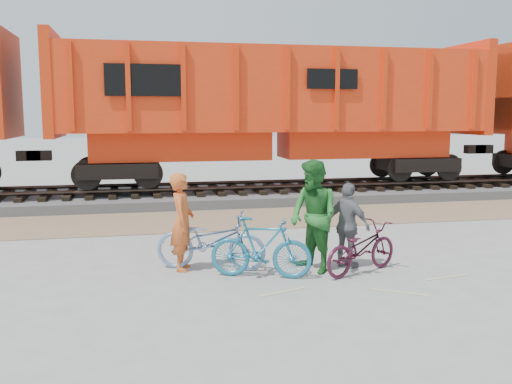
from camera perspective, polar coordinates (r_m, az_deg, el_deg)
ground at (r=10.18m, az=7.01°, el=-8.20°), size 120.00×120.00×0.00m
gravel_strip at (r=15.34m, az=0.29°, el=-2.64°), size 120.00×3.00×0.02m
ballast_bed at (r=18.71m, az=-2.01°, el=-0.30°), size 120.00×4.00×0.30m
track at (r=18.67m, az=-2.02°, el=0.68°), size 120.00×2.60×0.24m
hopper_car_center at (r=18.79m, az=1.90°, el=8.47°), size 14.00×3.13×4.65m
bicycle_blue at (r=10.35m, az=-4.55°, el=-4.89°), size 2.12×1.33×1.05m
bicycle_teal at (r=9.80m, az=0.51°, el=-5.58°), size 1.82×1.09×1.06m
bicycle_maroon at (r=10.28m, az=10.48°, el=-5.53°), size 1.80×1.30×0.90m
person_solo at (r=10.33m, az=-7.40°, el=-2.96°), size 0.53×0.70×1.76m
person_man at (r=10.15m, az=5.78°, el=-2.42°), size 1.05×1.18×2.00m
person_woman at (r=10.53m, az=9.19°, el=-3.33°), size 0.82×0.98×1.56m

